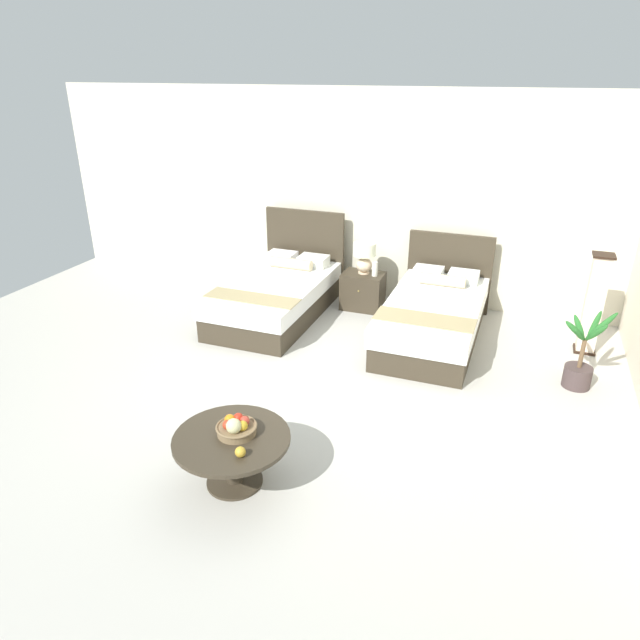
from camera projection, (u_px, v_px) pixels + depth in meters
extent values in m
cube|color=#BAB7AD|center=(304.00, 389.00, 6.01)|extent=(10.31, 9.47, 0.02)
cube|color=beige|center=(380.00, 197.00, 7.92)|extent=(10.31, 0.12, 2.89)
cube|color=#383023|center=(275.00, 307.00, 7.66)|extent=(1.14, 2.12, 0.30)
cube|color=white|center=(274.00, 289.00, 7.56)|extent=(1.19, 2.16, 0.21)
cube|color=#383023|center=(305.00, 251.00, 8.40)|extent=(1.20, 0.07, 1.23)
cube|color=white|center=(282.00, 257.00, 8.24)|extent=(0.41, 0.30, 0.14)
cube|color=white|center=(313.00, 261.00, 8.08)|extent=(0.41, 0.30, 0.14)
cylinder|color=beige|center=(291.00, 264.00, 7.95)|extent=(0.62, 0.16, 0.15)
cube|color=tan|center=(252.00, 298.00, 6.96)|extent=(1.19, 0.36, 0.01)
cube|color=#383023|center=(432.00, 330.00, 6.99)|extent=(1.08, 2.12, 0.30)
cube|color=white|center=(433.00, 310.00, 6.88)|extent=(1.12, 2.16, 0.24)
cube|color=#383023|center=(449.00, 272.00, 7.76)|extent=(1.14, 0.07, 1.08)
cube|color=white|center=(428.00, 273.00, 7.56)|extent=(0.38, 0.30, 0.14)
cube|color=white|center=(464.00, 277.00, 7.41)|extent=(0.38, 0.30, 0.14)
cylinder|color=beige|center=(443.00, 280.00, 7.28)|extent=(0.58, 0.16, 0.15)
cube|color=tan|center=(425.00, 319.00, 6.33)|extent=(1.12, 0.41, 0.01)
cube|color=#383023|center=(363.00, 291.00, 7.91)|extent=(0.57, 0.41, 0.51)
sphere|color=tan|center=(358.00, 291.00, 7.69)|extent=(0.02, 0.02, 0.02)
cylinder|color=beige|center=(364.00, 272.00, 7.81)|extent=(0.16, 0.16, 0.02)
ellipsoid|color=beige|center=(364.00, 265.00, 7.77)|extent=(0.22, 0.22, 0.20)
cylinder|color=#99844C|center=(364.00, 257.00, 7.72)|extent=(0.02, 0.02, 0.04)
cylinder|color=silver|center=(365.00, 249.00, 7.68)|extent=(0.31, 0.31, 0.17)
cylinder|color=silver|center=(375.00, 269.00, 7.67)|extent=(0.08, 0.08, 0.19)
torus|color=silver|center=(375.00, 262.00, 7.63)|extent=(0.08, 0.08, 0.01)
cylinder|color=#383023|center=(235.00, 481.00, 4.65)|extent=(0.46, 0.46, 0.02)
cylinder|color=#383023|center=(233.00, 462.00, 4.57)|extent=(0.13, 0.13, 0.41)
cylinder|color=#383023|center=(232.00, 439.00, 4.48)|extent=(0.94, 0.94, 0.04)
cylinder|color=olive|center=(237.00, 430.00, 4.50)|extent=(0.31, 0.31, 0.07)
torus|color=olive|center=(236.00, 426.00, 4.49)|extent=(0.33, 0.33, 0.02)
sphere|color=beige|center=(234.00, 426.00, 4.40)|extent=(0.12, 0.12, 0.12)
sphere|color=gold|center=(243.00, 426.00, 4.43)|extent=(0.08, 0.08, 0.08)
sphere|color=#B43C2C|center=(245.00, 421.00, 4.50)|extent=(0.08, 0.08, 0.08)
sphere|color=red|center=(238.00, 418.00, 4.53)|extent=(0.08, 0.08, 0.08)
sphere|color=orange|center=(230.00, 420.00, 4.51)|extent=(0.09, 0.09, 0.09)
sphere|color=#AF361F|center=(228.00, 425.00, 4.45)|extent=(0.08, 0.08, 0.08)
sphere|color=gold|center=(240.00, 452.00, 4.23)|extent=(0.08, 0.08, 0.08)
cube|color=black|center=(584.00, 350.00, 6.79)|extent=(0.24, 0.24, 0.03)
cube|color=beige|center=(594.00, 304.00, 6.55)|extent=(0.20, 0.20, 1.16)
cube|color=black|center=(604.00, 255.00, 6.31)|extent=(0.24, 0.24, 0.02)
cylinder|color=#443635|center=(577.00, 377.00, 6.00)|extent=(0.29, 0.29, 0.23)
cylinder|color=brown|center=(582.00, 353.00, 5.89)|extent=(0.04, 0.04, 0.32)
ellipsoid|color=#286929|center=(601.00, 326.00, 5.74)|extent=(0.30, 0.11, 0.36)
ellipsoid|color=#286929|center=(594.00, 326.00, 5.88)|extent=(0.19, 0.34, 0.30)
ellipsoid|color=#286929|center=(579.00, 327.00, 5.88)|extent=(0.18, 0.23, 0.26)
ellipsoid|color=#286929|center=(575.00, 330.00, 5.81)|extent=(0.26, 0.08, 0.23)
ellipsoid|color=#286929|center=(580.00, 335.00, 5.73)|extent=(0.19, 0.23, 0.25)
ellipsoid|color=#286929|center=(597.00, 333.00, 5.67)|extent=(0.21, 0.24, 0.32)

